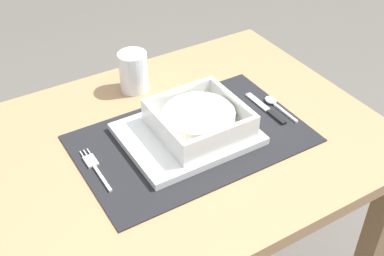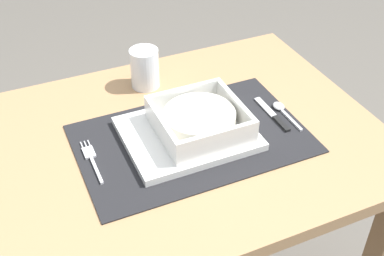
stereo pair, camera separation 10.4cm
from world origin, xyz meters
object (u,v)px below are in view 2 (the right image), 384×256
Objects in this scene: porridge_bowl at (200,121)px; fork at (91,158)px; dining_table at (179,176)px; drinking_glass at (145,70)px; spoon at (281,109)px; butter_knife at (274,116)px.

porridge_bowl reaches higher than fork.
dining_table is 8.92× the size of drinking_glass.
porridge_bowl is (0.04, -0.02, 0.16)m from dining_table.
dining_table is at bearing 177.56° from spoon.
dining_table is at bearing 176.56° from butter_knife.
porridge_bowl is 1.60× the size of spoon.
dining_table is at bearing 1.04° from fork.
fork is at bearing 174.90° from porridge_bowl.
spoon is at bearing -42.94° from drinking_glass.
dining_table is 6.33× the size of fork.
butter_knife is at bearing -48.32° from drinking_glass.
drinking_glass is (0.01, 0.22, 0.16)m from dining_table.
butter_knife is at bearing -6.53° from dining_table.
fork is (-0.19, 0.00, 0.12)m from dining_table.
drinking_glass is (-0.04, 0.23, 0.00)m from porridge_bowl.
fork is 0.41m from butter_knife.
fork is 1.41× the size of drinking_glass.
spoon is at bearing 2.26° from porridge_bowl.
spoon is 1.15× the size of drinking_glass.
drinking_glass is (-0.24, 0.23, 0.04)m from spoon.
porridge_bowl is 0.18m from butter_knife.
porridge_bowl is 0.24m from drinking_glass.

